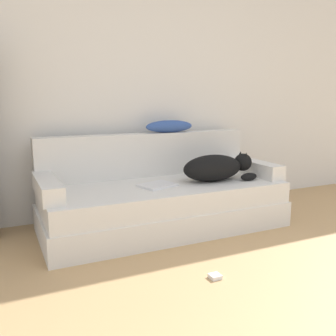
{
  "coord_description": "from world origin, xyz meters",
  "views": [
    {
      "loc": [
        -1.51,
        -0.51,
        1.1
      ],
      "look_at": [
        -0.24,
        2.19,
        0.54
      ],
      "focal_mm": 40.0,
      "sensor_mm": 36.0,
      "label": 1
    }
  ],
  "objects": [
    {
      "name": "dog",
      "position": [
        0.23,
        2.2,
        0.5
      ],
      "size": [
        0.67,
        0.29,
        0.24
      ],
      "color": "black",
      "rests_on": "couch"
    },
    {
      "name": "couch",
      "position": [
        -0.24,
        2.29,
        0.19
      ],
      "size": [
        2.03,
        0.89,
        0.39
      ],
      "color": "silver",
      "rests_on": "ground_plane"
    },
    {
      "name": "laptop",
      "position": [
        -0.33,
        2.22,
        0.4
      ],
      "size": [
        0.33,
        0.29,
        0.02
      ],
      "rotation": [
        0.0,
        0.0,
        0.31
      ],
      "color": "silver",
      "rests_on": "couch"
    },
    {
      "name": "power_adapter",
      "position": [
        -0.34,
        1.31,
        0.01
      ],
      "size": [
        0.07,
        0.07,
        0.02
      ],
      "color": "white",
      "rests_on": "ground_plane"
    },
    {
      "name": "couch_arm_left",
      "position": [
        -1.18,
        2.28,
        0.45
      ],
      "size": [
        0.15,
        0.7,
        0.13
      ],
      "color": "silver",
      "rests_on": "couch"
    },
    {
      "name": "throw_pillow",
      "position": [
        -0.01,
        2.66,
        0.84
      ],
      "size": [
        0.47,
        0.14,
        0.11
      ],
      "color": "#335199",
      "rests_on": "couch_backrest"
    },
    {
      "name": "couch_backrest",
      "position": [
        -0.24,
        2.66,
        0.58
      ],
      "size": [
        1.99,
        0.15,
        0.39
      ],
      "color": "silver",
      "rests_on": "couch"
    },
    {
      "name": "couch_arm_right",
      "position": [
        0.7,
        2.28,
        0.45
      ],
      "size": [
        0.15,
        0.7,
        0.13
      ],
      "color": "silver",
      "rests_on": "couch"
    },
    {
      "name": "wall_back",
      "position": [
        0.0,
        2.89,
        1.35
      ],
      "size": [
        7.68,
        0.06,
        2.7
      ],
      "color": "silver",
      "rests_on": "ground_plane"
    }
  ]
}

